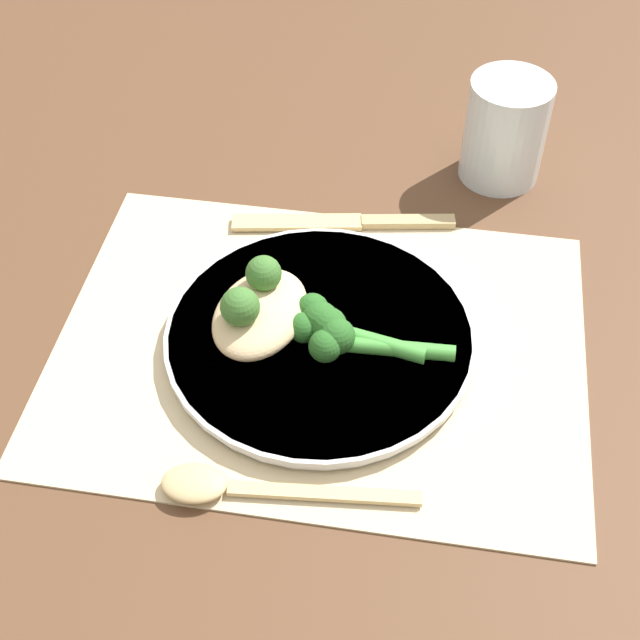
# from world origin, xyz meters

# --- Properties ---
(ground_plane) EXTENTS (3.00, 3.00, 0.00)m
(ground_plane) POSITION_xyz_m (0.00, 0.00, 0.00)
(ground_plane) COLOR brown
(placemat) EXTENTS (0.44, 0.33, 0.00)m
(placemat) POSITION_xyz_m (0.00, 0.00, 0.00)
(placemat) COLOR beige
(placemat) RESTS_ON ground_plane
(plate) EXTENTS (0.26, 0.26, 0.01)m
(plate) POSITION_xyz_m (0.00, 0.00, 0.01)
(plate) COLOR white
(plate) RESTS_ON placemat
(chicken_fillet) EXTENTS (0.09, 0.11, 0.03)m
(chicken_fillet) POSITION_xyz_m (-0.05, -0.00, 0.03)
(chicken_fillet) COLOR #DBBC89
(chicken_fillet) RESTS_ON plate
(pesto_dollop_primary) EXTENTS (0.03, 0.03, 0.03)m
(pesto_dollop_primary) POSITION_xyz_m (-0.05, 0.02, 0.06)
(pesto_dollop_primary) COLOR #3D702D
(pesto_dollop_primary) RESTS_ON chicken_fillet
(pesto_dollop_secondary) EXTENTS (0.03, 0.03, 0.03)m
(pesto_dollop_secondary) POSITION_xyz_m (-0.06, -0.02, 0.06)
(pesto_dollop_secondary) COLOR #3D702D
(pesto_dollop_secondary) RESTS_ON chicken_fillet
(broccoli_stalk_rear) EXTENTS (0.11, 0.05, 0.03)m
(broccoli_stalk_rear) POSITION_xyz_m (0.00, -0.00, 0.03)
(broccoli_stalk_rear) COLOR green
(broccoli_stalk_rear) RESTS_ON plate
(broccoli_stalk_left) EXTENTS (0.12, 0.05, 0.03)m
(broccoli_stalk_left) POSITION_xyz_m (0.02, -0.01, 0.03)
(broccoli_stalk_left) COLOR green
(broccoli_stalk_left) RESTS_ON plate
(knife) EXTENTS (0.21, 0.05, 0.01)m
(knife) POSITION_xyz_m (0.00, 0.15, 0.01)
(knife) COLOR tan
(knife) RESTS_ON placemat
(spoon) EXTENTS (0.19, 0.04, 0.01)m
(spoon) POSITION_xyz_m (-0.04, -0.15, 0.01)
(spoon) COLOR tan
(spoon) RESTS_ON placemat
(water_glass) EXTENTS (0.08, 0.08, 0.10)m
(water_glass) POSITION_xyz_m (0.14, 0.26, 0.05)
(water_glass) COLOR silver
(water_glass) RESTS_ON ground_plane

